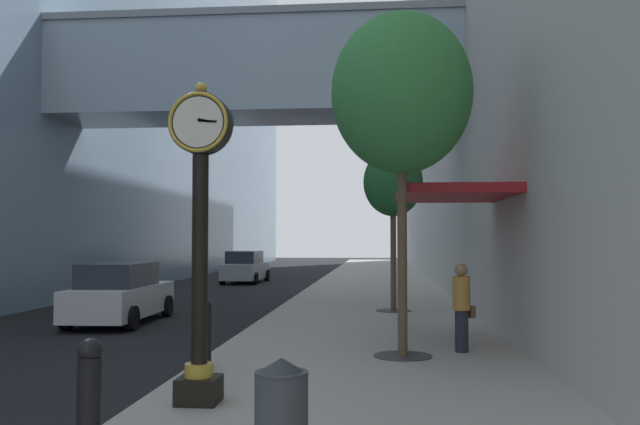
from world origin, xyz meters
TOP-DOWN VIEW (x-y plane):
  - ground_plane at (0.00, 27.00)m, footprint 110.00×110.00m
  - sidewalk_right at (3.05, 30.00)m, footprint 6.09×80.00m
  - street_clock at (0.86, 5.91)m, footprint 0.84×0.55m
  - bollard_nearest at (0.32, 3.73)m, footprint 0.25×0.25m
  - bollard_third at (0.32, 8.18)m, footprint 0.25×0.25m
  - street_tree_near at (3.72, 9.72)m, footprint 2.69×2.69m
  - street_tree_mid_near at (3.72, 17.63)m, footprint 1.84×1.84m
  - trash_bin at (2.34, 3.54)m, footprint 0.53×0.53m
  - pedestrian_walking at (4.89, 10.32)m, footprint 0.52×0.48m
  - storefront_awning at (4.85, 11.78)m, footprint 2.40×3.60m
  - car_silver_near at (-3.97, 32.44)m, footprint 2.07×4.54m
  - car_white_mid at (-3.95, 15.08)m, footprint 2.06×4.66m

SIDE VIEW (x-z plane):
  - ground_plane at x=0.00m, z-range 0.00..0.00m
  - sidewalk_right at x=3.05m, z-range 0.00..0.14m
  - trash_bin at x=2.34m, z-range 0.15..1.20m
  - bollard_nearest at x=0.32m, z-range 0.17..1.35m
  - bollard_third at x=0.32m, z-range 0.17..1.35m
  - car_white_mid at x=-3.95m, z-range -0.03..1.66m
  - car_silver_near at x=-3.97m, z-range -0.03..1.70m
  - pedestrian_walking at x=4.89m, z-range 0.19..1.91m
  - street_clock at x=0.86m, z-range 0.35..4.69m
  - storefront_awning at x=4.85m, z-range 1.63..4.93m
  - street_tree_mid_near at x=3.72m, z-range 1.55..6.59m
  - street_tree_near at x=3.72m, z-range 1.84..8.39m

